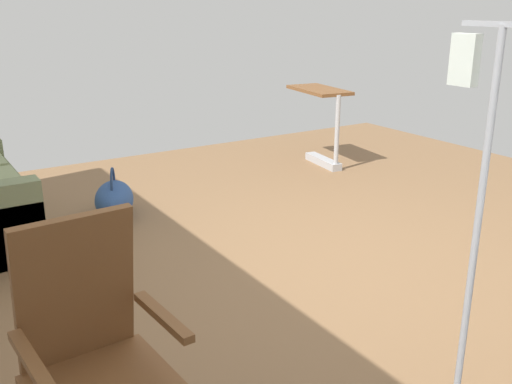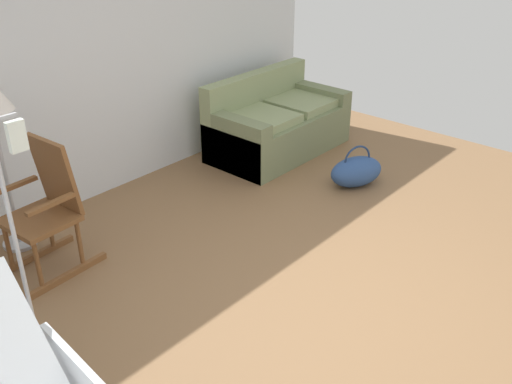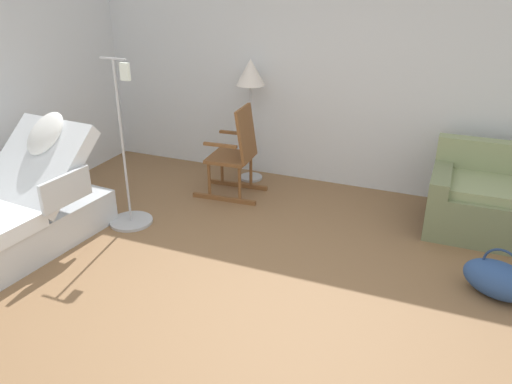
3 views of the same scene
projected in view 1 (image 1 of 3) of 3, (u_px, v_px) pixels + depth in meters
name	position (u px, v px, depth m)	size (l,w,h in m)	color
ground_plane	(335.00, 274.00, 3.89)	(7.48, 7.48, 0.00)	olive
rocking_chair	(95.00, 366.00, 2.07)	(0.79, 0.53, 1.05)	brown
overbed_table	(322.00, 117.00, 6.40)	(0.87, 0.50, 0.84)	#B2B5BA
duffel_bag	(114.00, 199.00, 4.91)	(0.64, 0.51, 0.43)	#2D4C84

